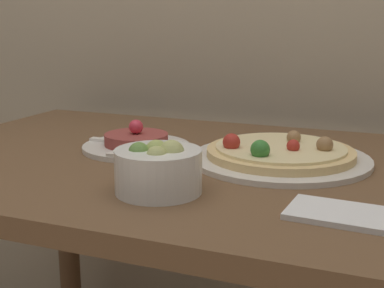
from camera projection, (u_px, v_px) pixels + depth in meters
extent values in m
cube|color=brown|center=(182.00, 167.00, 1.02)|extent=(1.11, 0.74, 0.03)
cylinder|color=brown|center=(68.00, 242.00, 1.56)|extent=(0.06, 0.06, 0.69)
cylinder|color=silver|center=(280.00, 159.00, 0.99)|extent=(0.33, 0.33, 0.01)
cylinder|color=#E5C17F|center=(280.00, 153.00, 0.99)|extent=(0.27, 0.27, 0.01)
cylinder|color=beige|center=(281.00, 147.00, 0.98)|extent=(0.24, 0.24, 0.00)
sphere|color=#997047|center=(325.00, 145.00, 0.95)|extent=(0.03, 0.03, 0.03)
sphere|color=#B22D23|center=(231.00, 142.00, 0.97)|extent=(0.03, 0.03, 0.03)
sphere|color=#387F33|center=(260.00, 150.00, 0.91)|extent=(0.03, 0.03, 0.03)
sphere|color=#B22D23|center=(293.00, 146.00, 0.95)|extent=(0.02, 0.02, 0.02)
sphere|color=#997047|center=(294.00, 137.00, 1.02)|extent=(0.03, 0.03, 0.03)
cylinder|color=silver|center=(137.00, 147.00, 1.08)|extent=(0.22, 0.22, 0.01)
cylinder|color=#933D38|center=(136.00, 139.00, 1.07)|extent=(0.13, 0.13, 0.02)
sphere|color=#E0384C|center=(136.00, 127.00, 1.07)|extent=(0.03, 0.03, 0.03)
cube|color=white|center=(175.00, 147.00, 1.04)|extent=(0.04, 0.02, 0.01)
cube|color=white|center=(155.00, 135.00, 1.15)|extent=(0.02, 0.04, 0.01)
cube|color=white|center=(100.00, 140.00, 1.11)|extent=(0.04, 0.02, 0.01)
cube|color=white|center=(115.00, 153.00, 1.00)|extent=(0.02, 0.04, 0.01)
cylinder|color=white|center=(158.00, 171.00, 0.81)|extent=(0.13, 0.13, 0.07)
sphere|color=#B7BC70|center=(156.00, 153.00, 0.80)|extent=(0.03, 0.03, 0.03)
sphere|color=#668E42|center=(139.00, 153.00, 0.80)|extent=(0.03, 0.03, 0.03)
sphere|color=#B7BC70|center=(172.00, 153.00, 0.80)|extent=(0.04, 0.04, 0.04)
sphere|color=#B7BC70|center=(156.00, 157.00, 0.78)|extent=(0.03, 0.03, 0.03)
sphere|color=#A3B25B|center=(156.00, 151.00, 0.81)|extent=(0.04, 0.04, 0.04)
cube|color=white|center=(346.00, 215.00, 0.71)|extent=(0.16, 0.10, 0.01)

